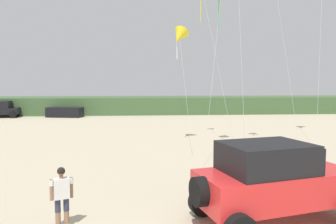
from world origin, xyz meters
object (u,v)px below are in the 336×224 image
at_px(jeep, 274,180).
at_px(person_watching, 62,194).
at_px(distant_pickup, 0,110).
at_px(kite_green_box, 179,37).
at_px(distant_sedan, 65,112).

xyz_separation_m(jeep, person_watching, (-5.80, 0.11, -0.26)).
distance_m(distant_pickup, kite_green_box, 27.72).
bearing_deg(distant_sedan, kite_green_box, -45.26).
bearing_deg(kite_green_box, distant_sedan, 122.03).
height_order(distant_pickup, distant_sedan, distant_pickup).
relative_size(distant_sedan, kite_green_box, 0.55).
xyz_separation_m(jeep, kite_green_box, (-1.20, 12.34, 5.77)).
bearing_deg(jeep, person_watching, 178.91).
xyz_separation_m(distant_pickup, distant_sedan, (7.67, -0.18, -0.34)).
bearing_deg(distant_sedan, distant_pickup, -168.61).
xyz_separation_m(jeep, distant_sedan, (-12.90, 31.05, -0.60)).
height_order(distant_pickup, kite_green_box, kite_green_box).
xyz_separation_m(person_watching, kite_green_box, (4.61, 12.23, 6.04)).
height_order(jeep, person_watching, jeep).
bearing_deg(distant_sedan, jeep, -54.73).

